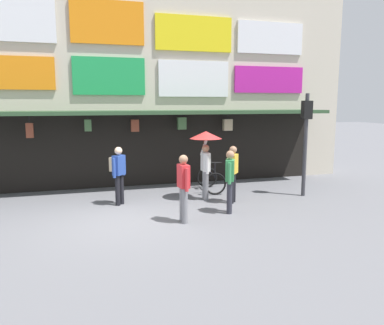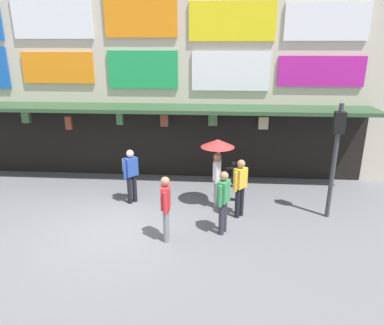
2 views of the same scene
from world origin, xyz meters
name	(u,v)px [view 1 (image 1 of 2)]	position (x,y,z in m)	size (l,w,h in m)	color
ground_plane	(126,220)	(0.00, 0.00, 0.00)	(80.00, 80.00, 0.00)	slate
shopfront	(108,72)	(0.00, 4.57, 3.96)	(18.00, 2.60, 8.00)	beige
traffic_light_far	(306,128)	(5.71, 1.05, 2.14)	(0.30, 0.34, 3.20)	#38383D
bicycle_parked	(211,179)	(3.10, 2.45, 0.39)	(0.81, 1.21, 1.05)	black
pedestrian_in_green	(233,171)	(3.22, 0.87, 0.95)	(0.40, 0.43, 1.68)	black
pedestrian_with_umbrella	(206,146)	(2.58, 1.45, 1.64)	(0.96, 0.96, 2.08)	gray
pedestrian_in_black	(230,178)	(2.75, -0.08, 0.95)	(0.35, 0.49, 1.68)	#2D2D38
pedestrian_in_purple	(118,171)	(-0.01, 1.58, 0.98)	(0.47, 0.47, 1.68)	black
pedestrian_in_yellow	(184,185)	(1.36, -0.54, 0.95)	(0.25, 0.53, 1.68)	gray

